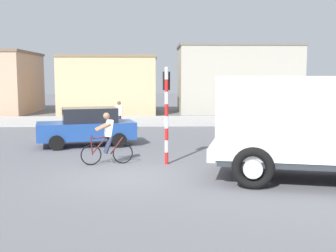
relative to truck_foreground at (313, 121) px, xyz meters
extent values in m
plane|color=slate|center=(-5.14, 0.45, -1.67)|extent=(120.00, 120.00, 0.00)
cube|color=#ADADA8|center=(-5.14, 15.42, -1.59)|extent=(80.00, 5.00, 0.16)
cube|color=white|center=(0.03, -0.01, 0.13)|extent=(5.64, 3.66, 2.20)
cube|color=#2D3338|center=(0.03, -0.01, -1.05)|extent=(5.53, 3.58, 0.16)
cube|color=silver|center=(-2.59, 0.63, -0.87)|extent=(0.79, 2.36, 0.36)
cube|color=black|center=(-2.45, 0.59, 0.63)|extent=(0.62, 2.09, 0.70)
torus|color=black|center=(-1.84, -0.87, -1.12)|extent=(1.13, 0.49, 1.10)
cylinder|color=beige|center=(-1.84, -0.87, -1.12)|extent=(0.55, 0.41, 0.50)
torus|color=black|center=(-1.23, 1.62, -1.12)|extent=(1.13, 0.49, 1.10)
cylinder|color=beige|center=(-1.23, 1.62, -1.12)|extent=(0.55, 0.41, 0.50)
torus|color=black|center=(-6.45, 2.22, -1.33)|extent=(0.67, 0.20, 0.68)
torus|color=black|center=(-5.43, 2.48, -1.33)|extent=(0.67, 0.20, 0.68)
cylinder|color=#591E1E|center=(-6.12, 2.31, -0.76)|extent=(0.59, 0.19, 0.09)
cylinder|color=#591E1E|center=(-6.17, 2.29, -1.01)|extent=(0.50, 0.16, 0.57)
cylinder|color=#591E1E|center=(-5.63, 2.43, -1.06)|extent=(0.44, 0.15, 0.57)
cylinder|color=#591E1E|center=(-6.43, 2.23, -1.03)|extent=(0.10, 0.07, 0.59)
cylinder|color=black|center=(-6.40, 2.24, -0.72)|extent=(0.15, 0.49, 0.03)
cube|color=black|center=(-5.83, 2.38, -0.79)|extent=(0.26, 0.17, 0.06)
cube|color=white|center=(-5.88, 2.37, -0.46)|extent=(0.36, 0.38, 0.59)
sphere|color=#9E7051|center=(-5.94, 2.35, -0.06)|extent=(0.22, 0.22, 0.22)
cylinder|color=#2D334C|center=(-5.88, 2.26, -1.02)|extent=(0.32, 0.19, 0.57)
cylinder|color=#9E7051|center=(-6.03, 2.16, -0.41)|extent=(0.50, 0.20, 0.29)
cylinder|color=#2D334C|center=(-5.93, 2.46, -1.02)|extent=(0.32, 0.19, 0.57)
cylinder|color=#9E7051|center=(-6.11, 2.47, -0.41)|extent=(0.50, 0.20, 0.29)
cylinder|color=red|center=(-3.98, 2.33, -1.47)|extent=(0.12, 0.12, 0.40)
cylinder|color=white|center=(-3.98, 2.33, -1.07)|extent=(0.12, 0.12, 0.40)
cylinder|color=red|center=(-3.98, 2.33, -0.67)|extent=(0.12, 0.12, 0.40)
cylinder|color=white|center=(-3.98, 2.33, -0.27)|extent=(0.12, 0.12, 0.40)
cylinder|color=red|center=(-3.98, 2.33, 0.13)|extent=(0.12, 0.12, 0.40)
cylinder|color=white|center=(-3.98, 2.33, 0.53)|extent=(0.12, 0.12, 0.40)
cylinder|color=red|center=(-3.98, 2.33, 0.93)|extent=(0.12, 0.12, 0.40)
cylinder|color=white|center=(-3.98, 2.33, 1.33)|extent=(0.12, 0.12, 0.40)
cube|color=black|center=(-3.98, 2.51, 1.08)|extent=(0.24, 0.20, 0.60)
sphere|color=orange|center=(-3.98, 2.63, 1.08)|extent=(0.14, 0.14, 0.14)
cube|color=red|center=(1.18, 6.38, -1.02)|extent=(4.05, 1.81, 0.70)
cube|color=black|center=(1.33, 6.38, -0.37)|extent=(2.24, 1.51, 0.60)
cylinder|color=black|center=(-0.08, 5.57, -1.37)|extent=(0.60, 0.20, 0.60)
cylinder|color=black|center=(-0.04, 7.27, -1.37)|extent=(0.60, 0.20, 0.60)
cylinder|color=black|center=(2.40, 5.49, -1.37)|extent=(0.60, 0.20, 0.60)
cylinder|color=black|center=(2.44, 7.19, -1.37)|extent=(0.60, 0.20, 0.60)
cube|color=#234C9E|center=(-7.25, 6.18, -1.02)|extent=(4.30, 2.65, 0.70)
cube|color=black|center=(-7.10, 6.22, -0.37)|extent=(2.49, 1.95, 0.60)
cylinder|color=black|center=(-8.24, 5.05, -1.37)|extent=(0.63, 0.32, 0.60)
cylinder|color=black|center=(-8.66, 6.69, -1.37)|extent=(0.63, 0.32, 0.60)
cylinder|color=black|center=(-5.84, 5.67, -1.37)|extent=(0.63, 0.32, 0.60)
cylinder|color=black|center=(-6.26, 7.31, -1.37)|extent=(0.63, 0.32, 0.60)
cylinder|color=#2D334C|center=(-6.26, 10.71, -1.24)|extent=(0.22, 0.22, 0.85)
cube|color=white|center=(-6.26, 10.71, -0.54)|extent=(0.34, 0.22, 0.56)
sphere|color=brown|center=(-6.26, 10.71, -0.15)|extent=(0.20, 0.20, 0.20)
cube|color=#D1B284|center=(-7.96, 21.83, 0.48)|extent=(7.24, 5.48, 4.30)
cube|color=#7D6B4F|center=(-7.96, 21.83, 2.73)|extent=(7.39, 5.59, 0.20)
cube|color=#B2AD9E|center=(2.24, 22.52, 0.93)|extent=(9.37, 5.20, 5.20)
cube|color=slate|center=(2.24, 22.52, 3.64)|extent=(9.56, 5.31, 0.20)
camera|label=1|loc=(-4.32, -11.36, 1.21)|focal=44.89mm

